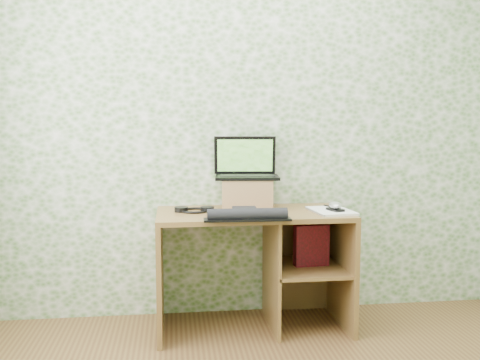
{
  "coord_description": "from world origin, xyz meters",
  "views": [
    {
      "loc": [
        -0.5,
        -1.84,
        1.31
      ],
      "look_at": [
        -0.09,
        1.39,
        0.96
      ],
      "focal_mm": 40.0,
      "sensor_mm": 36.0,
      "label": 1
    }
  ],
  "objects": [
    {
      "name": "wall_back",
      "position": [
        0.0,
        1.75,
        1.3
      ],
      "size": [
        3.5,
        0.0,
        3.5
      ],
      "primitive_type": "plane",
      "rotation": [
        1.57,
        0.0,
        0.0
      ],
      "color": "silver",
      "rests_on": "ground"
    },
    {
      "name": "red_box",
      "position": [
        0.38,
        1.44,
        0.52
      ],
      "size": [
        0.23,
        0.09,
        0.27
      ],
      "primitive_type": "cube",
      "rotation": [
        0.0,
        0.0,
        0.09
      ],
      "color": "maroon",
      "rests_on": "desk"
    },
    {
      "name": "desk",
      "position": [
        0.08,
        1.47,
        0.48
      ],
      "size": [
        1.2,
        0.6,
        0.75
      ],
      "color": "brown",
      "rests_on": "floor"
    },
    {
      "name": "headphones",
      "position": [
        -0.37,
        1.48,
        0.76
      ],
      "size": [
        0.25,
        0.19,
        0.03
      ],
      "rotation": [
        0.0,
        0.0,
        -0.05
      ],
      "color": "black",
      "rests_on": "desk"
    },
    {
      "name": "riser",
      "position": [
        -0.02,
        1.58,
        0.85
      ],
      "size": [
        0.35,
        0.3,
        0.19
      ],
      "primitive_type": "cube",
      "rotation": [
        0.0,
        0.0,
        -0.11
      ],
      "color": "#A6724A",
      "rests_on": "desk"
    },
    {
      "name": "laptop",
      "position": [
        -0.02,
        1.63,
        1.01
      ],
      "size": [
        0.44,
        0.33,
        0.27
      ],
      "rotation": [
        0.0,
        0.0,
        -0.11
      ],
      "color": "black",
      "rests_on": "riser"
    },
    {
      "name": "notepad",
      "position": [
        0.48,
        1.36,
        0.76
      ],
      "size": [
        0.26,
        0.35,
        0.02
      ],
      "primitive_type": "cube",
      "rotation": [
        0.0,
        0.0,
        0.1
      ],
      "color": "white",
      "rests_on": "desk"
    },
    {
      "name": "pen",
      "position": [
        0.51,
        1.44,
        0.77
      ],
      "size": [
        0.07,
        0.15,
        0.01
      ],
      "primitive_type": "cylinder",
      "rotation": [
        1.57,
        0.0,
        0.39
      ],
      "color": "black",
      "rests_on": "notepad"
    },
    {
      "name": "mouse",
      "position": [
        0.5,
        1.32,
        0.79
      ],
      "size": [
        0.11,
        0.14,
        0.04
      ],
      "primitive_type": "ellipsoid",
      "rotation": [
        0.0,
        0.0,
        0.29
      ],
      "color": "#B1B1B4",
      "rests_on": "notepad"
    },
    {
      "name": "keyboard",
      "position": [
        -0.08,
        1.21,
        0.77
      ],
      "size": [
        0.5,
        0.27,
        0.07
      ],
      "rotation": [
        0.0,
        0.0,
        -0.03
      ],
      "color": "black",
      "rests_on": "desk"
    }
  ]
}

